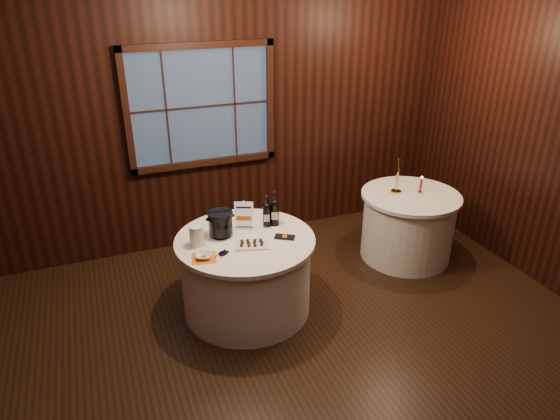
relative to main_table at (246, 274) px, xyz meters
name	(u,v)px	position (x,y,z in m)	size (l,w,h in m)	color
ground	(286,378)	(0.00, -1.00, -0.39)	(6.00, 6.00, 0.00)	black
back_wall	(201,116)	(0.00, 1.48, 1.16)	(6.00, 0.10, 3.00)	black
main_table	(246,274)	(0.00, 0.00, 0.00)	(1.28, 1.28, 0.77)	white
side_table	(407,225)	(2.00, 0.30, 0.00)	(1.08, 1.08, 0.77)	white
sign_stand	(244,219)	(0.06, 0.20, 0.48)	(0.17, 0.13, 0.28)	#AFAFB6
port_bottle_left	(267,213)	(0.27, 0.16, 0.52)	(0.07, 0.09, 0.31)	black
port_bottle_right	(275,211)	(0.35, 0.16, 0.53)	(0.08, 0.09, 0.35)	black
ice_bucket	(221,223)	(-0.19, 0.13, 0.51)	(0.23, 0.23, 0.24)	black
chocolate_plate	(252,244)	(0.01, -0.15, 0.40)	(0.33, 0.26, 0.04)	white
chocolate_box	(285,237)	(0.34, -0.12, 0.39)	(0.18, 0.09, 0.02)	black
grape_bunch	(224,253)	(-0.26, -0.22, 0.40)	(0.15, 0.08, 0.04)	black
glass_pitcher	(197,235)	(-0.43, 0.04, 0.48)	(0.18, 0.14, 0.19)	white
orange_napkin	(204,258)	(-0.43, -0.20, 0.38)	(0.20, 0.20, 0.00)	orange
cracker_bowl	(204,256)	(-0.43, -0.20, 0.40)	(0.14, 0.14, 0.03)	white
brass_candlestick	(397,180)	(1.87, 0.40, 0.53)	(0.12, 0.12, 0.41)	gold
red_candle	(421,186)	(2.11, 0.30, 0.46)	(0.05, 0.05, 0.19)	gold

